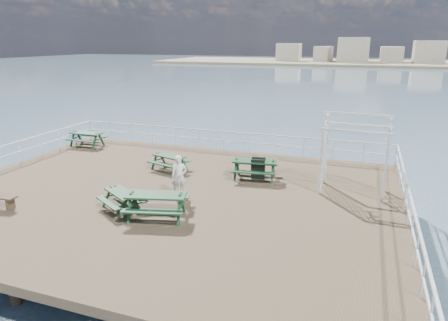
% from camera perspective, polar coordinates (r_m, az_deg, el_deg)
% --- Properties ---
extents(ground, '(18.00, 14.00, 0.30)m').
position_cam_1_polar(ground, '(16.31, -8.15, -5.04)').
color(ground, brown).
rests_on(ground, ground).
extents(sea_backdrop, '(300.00, 300.00, 9.20)m').
position_cam_1_polar(sea_backdrop, '(147.66, 22.13, 13.16)').
color(sea_backdrop, '#476177').
rests_on(sea_backdrop, ground).
extents(railing, '(17.77, 13.76, 1.10)m').
position_cam_1_polar(railing, '(18.19, -4.78, 0.80)').
color(railing, silver).
rests_on(railing, ground).
extents(picnic_table_a, '(1.84, 1.48, 0.89)m').
position_cam_1_polar(picnic_table_a, '(24.34, -19.05, 3.30)').
color(picnic_table_a, '#13351B').
rests_on(picnic_table_a, ground).
extents(picnic_table_b, '(1.94, 1.72, 0.80)m').
position_cam_1_polar(picnic_table_b, '(18.92, -7.87, 0.18)').
color(picnic_table_b, '#13351B').
rests_on(picnic_table_b, ground).
extents(picnic_table_c, '(2.14, 1.82, 0.94)m').
position_cam_1_polar(picnic_table_c, '(17.57, 4.40, -0.70)').
color(picnic_table_c, '#13351B').
rests_on(picnic_table_c, ground).
extents(picnic_table_d, '(2.01, 1.90, 0.77)m').
position_cam_1_polar(picnic_table_d, '(14.82, -14.44, -5.04)').
color(picnic_table_d, '#13351B').
rests_on(picnic_table_d, ground).
extents(picnic_table_e, '(2.37, 2.09, 0.98)m').
position_cam_1_polar(picnic_table_e, '(13.87, -9.65, -5.67)').
color(picnic_table_e, '#13351B').
rests_on(picnic_table_e, ground).
extents(trellis_arbor, '(2.65, 1.52, 3.21)m').
position_cam_1_polar(trellis_arbor, '(16.53, 18.11, 0.34)').
color(trellis_arbor, silver).
rests_on(trellis_arbor, ground).
extents(sandwich_board, '(0.66, 0.53, 0.98)m').
position_cam_1_polar(sandwich_board, '(17.49, 4.89, -1.22)').
color(sandwich_board, black).
rests_on(sandwich_board, ground).
extents(person, '(0.72, 0.63, 1.66)m').
position_cam_1_polar(person, '(15.51, -6.41, -2.28)').
color(person, white).
rests_on(person, ground).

